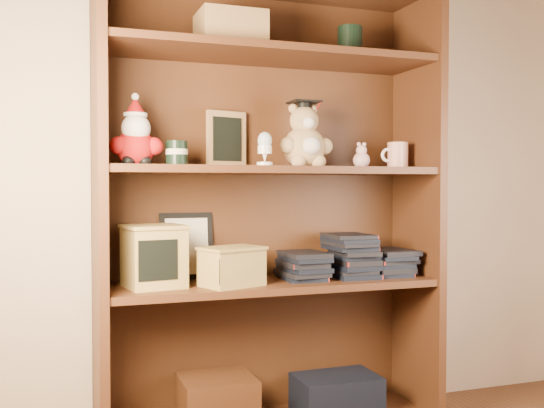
{
  "coord_description": "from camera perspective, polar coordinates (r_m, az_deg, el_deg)",
  "views": [
    {
      "loc": [
        -0.7,
        -0.79,
        0.88
      ],
      "look_at": [
        0.04,
        1.3,
        0.82
      ],
      "focal_mm": 42.0,
      "sensor_mm": 36.0,
      "label": 1
    }
  ],
  "objects": [
    {
      "name": "santa_plush",
      "position": [
        2.11,
        -12.12,
        5.8
      ],
      "size": [
        0.17,
        0.12,
        0.24
      ],
      "color": "#A50F0F",
      "rests_on": "shelf_upper"
    },
    {
      "name": "grad_teddy_bear",
      "position": [
        2.26,
        2.96,
        5.64
      ],
      "size": [
        0.2,
        0.17,
        0.24
      ],
      "color": "tan",
      "rests_on": "shelf_upper"
    },
    {
      "name": "treats_box",
      "position": [
        2.13,
        -10.55,
        -4.57
      ],
      "size": [
        0.22,
        0.22,
        0.2
      ],
      "color": "#AF9148",
      "rests_on": "shelf_lower"
    },
    {
      "name": "book_stack_left",
      "position": [
        2.28,
        2.73,
        -5.56
      ],
      "size": [
        0.14,
        0.2,
        0.1
      ],
      "color": "black",
      "rests_on": "shelf_lower"
    },
    {
      "name": "shelf_upper",
      "position": [
        2.22,
        0.0,
        3.03
      ],
      "size": [
        1.14,
        0.33,
        0.02
      ],
      "color": "#4C2915",
      "rests_on": "ground"
    },
    {
      "name": "pencils_box",
      "position": [
        2.12,
        -3.62,
        -5.57
      ],
      "size": [
        0.24,
        0.2,
        0.13
      ],
      "color": "#AF9148",
      "rests_on": "shelf_lower"
    },
    {
      "name": "bookcase",
      "position": [
        2.27,
        -0.49,
        -1.01
      ],
      "size": [
        1.2,
        0.35,
        1.6
      ],
      "color": "#4C2915",
      "rests_on": "ground"
    },
    {
      "name": "book_stack_right",
      "position": [
        2.43,
        10.36,
        -5.14
      ],
      "size": [
        0.14,
        0.2,
        0.1
      ],
      "color": "black",
      "rests_on": "shelf_lower"
    },
    {
      "name": "book_stack_mid",
      "position": [
        2.35,
        7.08,
        -4.56
      ],
      "size": [
        0.14,
        0.2,
        0.16
      ],
      "color": "black",
      "rests_on": "shelf_lower"
    },
    {
      "name": "shelf_lower",
      "position": [
        2.25,
        0.0,
        -7.22
      ],
      "size": [
        1.14,
        0.33,
        0.02
      ],
      "color": "#4C2915",
      "rests_on": "ground"
    },
    {
      "name": "teachers_tin",
      "position": [
        2.14,
        -8.54,
        4.53
      ],
      "size": [
        0.07,
        0.07,
        0.08
      ],
      "color": "black",
      "rests_on": "shelf_upper"
    },
    {
      "name": "pink_figurine",
      "position": [
        2.36,
        8.02,
        4.12
      ],
      "size": [
        0.06,
        0.06,
        0.1
      ],
      "color": "#D1A4A1",
      "rests_on": "shelf_upper"
    },
    {
      "name": "certificate_frame",
      "position": [
        2.29,
        -7.66,
        -3.75
      ],
      "size": [
        0.19,
        0.05,
        0.24
      ],
      "color": "black",
      "rests_on": "shelf_lower"
    },
    {
      "name": "chalkboard_plaque",
      "position": [
        2.3,
        -4.11,
        5.71
      ],
      "size": [
        0.16,
        0.11,
        0.2
      ],
      "color": "#9E7547",
      "rests_on": "shelf_upper"
    },
    {
      "name": "teacher_mug",
      "position": [
        2.43,
        11.15,
        4.31
      ],
      "size": [
        0.11,
        0.08,
        0.1
      ],
      "color": "silver",
      "rests_on": "shelf_upper"
    },
    {
      "name": "egg_cup",
      "position": [
        2.14,
        -0.65,
        5.08
      ],
      "size": [
        0.05,
        0.05,
        0.11
      ],
      "color": "white",
      "rests_on": "shelf_upper"
    }
  ]
}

